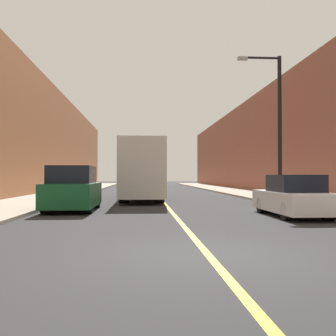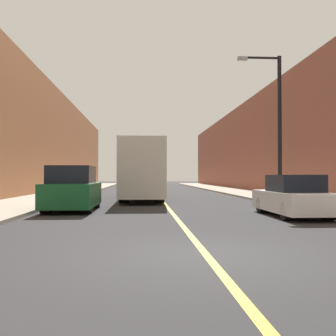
{
  "view_description": "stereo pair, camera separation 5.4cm",
  "coord_description": "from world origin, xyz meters",
  "px_view_note": "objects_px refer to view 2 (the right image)",
  "views": [
    {
      "loc": [
        -1.27,
        -7.42,
        1.5
      ],
      "look_at": [
        0.27,
        15.07,
        1.95
      ],
      "focal_mm": 42.0,
      "sensor_mm": 36.0,
      "label": 1
    },
    {
      "loc": [
        -1.22,
        -7.42,
        1.5
      ],
      "look_at": [
        0.27,
        15.07,
        1.95
      ],
      "focal_mm": 42.0,
      "sensor_mm": 36.0,
      "label": 2
    }
  ],
  "objects_px": {
    "bus": "(142,170)",
    "parked_suv_left": "(73,190)",
    "street_lamp_right": "(276,120)",
    "car_right_near": "(293,198)"
  },
  "relations": [
    {
      "from": "bus",
      "to": "street_lamp_right",
      "type": "distance_m",
      "value": 9.29
    },
    {
      "from": "bus",
      "to": "parked_suv_left",
      "type": "relative_size",
      "value": 2.64
    },
    {
      "from": "car_right_near",
      "to": "street_lamp_right",
      "type": "bearing_deg",
      "value": 76.8
    },
    {
      "from": "bus",
      "to": "car_right_near",
      "type": "xyz_separation_m",
      "value": [
        5.58,
        -11.16,
        -1.18
      ]
    },
    {
      "from": "parked_suv_left",
      "to": "street_lamp_right",
      "type": "xyz_separation_m",
      "value": [
        9.81,
        2.47,
        3.49
      ]
    },
    {
      "from": "bus",
      "to": "car_right_near",
      "type": "bearing_deg",
      "value": -63.42
    },
    {
      "from": "car_right_near",
      "to": "street_lamp_right",
      "type": "xyz_separation_m",
      "value": [
        1.27,
        5.4,
        3.68
      ]
    },
    {
      "from": "bus",
      "to": "parked_suv_left",
      "type": "xyz_separation_m",
      "value": [
        -2.96,
        -8.22,
        -0.99
      ]
    },
    {
      "from": "bus",
      "to": "parked_suv_left",
      "type": "height_order",
      "value": "bus"
    },
    {
      "from": "bus",
      "to": "street_lamp_right",
      "type": "bearing_deg",
      "value": -40.04
    }
  ]
}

